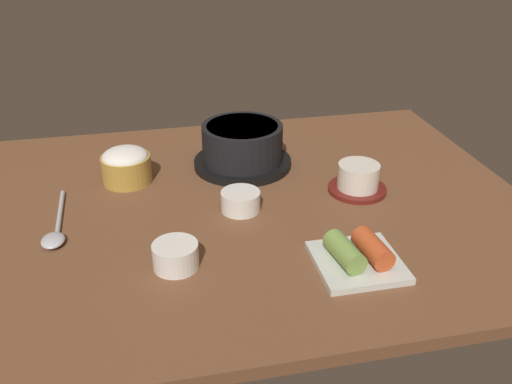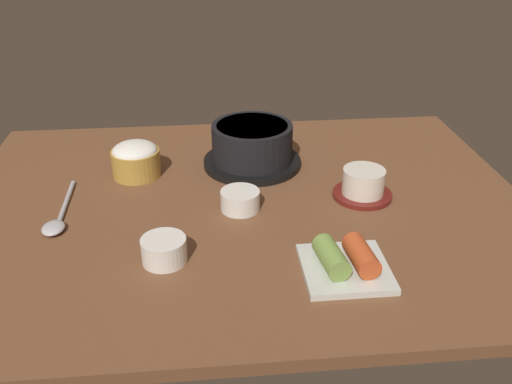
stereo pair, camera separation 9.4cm
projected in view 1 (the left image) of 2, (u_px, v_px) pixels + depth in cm
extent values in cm
cube|color=brown|center=(243.00, 208.00, 97.79)|extent=(100.00, 76.00, 2.00)
cylinder|color=black|center=(243.00, 162.00, 110.38)|extent=(19.24, 19.24, 1.32)
cylinder|color=black|center=(242.00, 143.00, 108.35)|extent=(15.71, 15.71, 7.20)
cylinder|color=#D15619|center=(242.00, 127.00, 106.79)|extent=(13.83, 13.83, 0.60)
cylinder|color=#B78C38|center=(127.00, 169.00, 103.44)|extent=(9.15, 9.15, 5.10)
ellipsoid|color=white|center=(125.00, 157.00, 102.23)|extent=(8.42, 8.42, 3.20)
cylinder|color=maroon|center=(358.00, 190.00, 100.74)|extent=(10.54, 10.54, 0.80)
cylinder|color=silver|center=(359.00, 177.00, 99.48)|extent=(7.44, 7.44, 4.51)
cylinder|color=#C6D18C|center=(360.00, 167.00, 98.55)|extent=(6.32, 6.32, 0.40)
cylinder|color=white|center=(241.00, 201.00, 94.40)|extent=(6.71, 6.71, 3.43)
cylinder|color=#B73323|center=(240.00, 194.00, 93.73)|extent=(5.50, 5.50, 0.50)
cube|color=silver|center=(357.00, 262.00, 80.84)|extent=(12.31, 12.31, 1.00)
cylinder|color=#7A9E47|center=(344.00, 252.00, 79.43)|extent=(4.32, 7.78, 3.30)
cylinder|color=#C64C23|center=(373.00, 248.00, 80.22)|extent=(3.98, 7.66, 3.30)
cylinder|color=white|center=(176.00, 256.00, 79.91)|extent=(6.67, 6.67, 3.77)
cylinder|color=#386B2D|center=(175.00, 246.00, 79.16)|extent=(5.47, 5.47, 0.50)
cylinder|color=#B7B7BC|center=(60.00, 215.00, 92.80)|extent=(1.20, 16.48, 0.80)
ellipsoid|color=#B7B7BC|center=(53.00, 240.00, 85.53)|extent=(3.60, 4.68, 1.26)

